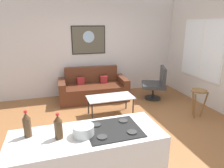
# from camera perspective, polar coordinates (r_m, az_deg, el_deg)

# --- Properties ---
(ground) EXTENTS (6.40, 6.40, 0.04)m
(ground) POSITION_cam_1_polar(r_m,az_deg,el_deg) (4.24, 2.06, -12.96)
(ground) COLOR brown
(back_wall) EXTENTS (6.40, 0.05, 2.80)m
(back_wall) POSITION_cam_1_polar(r_m,az_deg,el_deg) (6.05, -5.51, 10.31)
(back_wall) COLOR beige
(back_wall) RESTS_ON ground
(right_wall) EXTENTS (0.05, 6.40, 2.80)m
(right_wall) POSITION_cam_1_polar(r_m,az_deg,el_deg) (5.43, 28.47, 7.61)
(right_wall) COLOR beige
(right_wall) RESTS_ON ground
(couch) EXTENTS (1.92, 0.96, 0.88)m
(couch) POSITION_cam_1_polar(r_m,az_deg,el_deg) (5.72, -5.33, -1.47)
(couch) COLOR #502818
(couch) RESTS_ON ground
(coffee_table) EXTENTS (1.07, 0.53, 0.45)m
(coffee_table) POSITION_cam_1_polar(r_m,az_deg,el_deg) (4.67, -0.46, -4.09)
(coffee_table) COLOR silver
(coffee_table) RESTS_ON ground
(armchair) EXTENTS (0.83, 0.84, 0.93)m
(armchair) POSITION_cam_1_polar(r_m,az_deg,el_deg) (5.79, 12.45, 0.13)
(armchair) COLOR black
(armchair) RESTS_ON ground
(bar_stool) EXTENTS (0.39, 0.38, 0.65)m
(bar_stool) POSITION_cam_1_polar(r_m,az_deg,el_deg) (4.94, 23.28, -3.11)
(bar_stool) COLOR brown
(bar_stool) RESTS_ON ground
(kitchen_counter) EXTENTS (1.69, 0.66, 0.94)m
(kitchen_counter) POSITION_cam_1_polar(r_m,az_deg,el_deg) (2.56, -6.62, -22.65)
(kitchen_counter) COLOR silver
(kitchen_counter) RESTS_ON ground
(soda_bottle) EXTENTS (0.08, 0.08, 0.30)m
(soda_bottle) POSITION_cam_1_polar(r_m,az_deg,el_deg) (2.35, -22.94, -10.63)
(soda_bottle) COLOR #4A321C
(soda_bottle) RESTS_ON kitchen_counter
(soda_bottle_2) EXTENTS (0.09, 0.09, 0.29)m
(soda_bottle_2) POSITION_cam_1_polar(r_m,az_deg,el_deg) (2.22, -14.96, -11.71)
(soda_bottle_2) COLOR #4A321C
(soda_bottle_2) RESTS_ON kitchen_counter
(mixing_bowl) EXTENTS (0.24, 0.24, 0.12)m
(mixing_bowl) POSITION_cam_1_polar(r_m,az_deg,el_deg) (2.25, -8.14, -12.93)
(mixing_bowl) COLOR silver
(mixing_bowl) RESTS_ON kitchen_counter
(wall_painting) EXTENTS (0.98, 0.03, 0.80)m
(wall_painting) POSITION_cam_1_polar(r_m,az_deg,el_deg) (5.97, -6.63, 12.29)
(wall_painting) COLOR black
(window) EXTENTS (0.03, 1.49, 1.55)m
(window) POSITION_cam_1_polar(r_m,az_deg,el_deg) (5.83, 24.06, 8.85)
(window) COLOR silver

